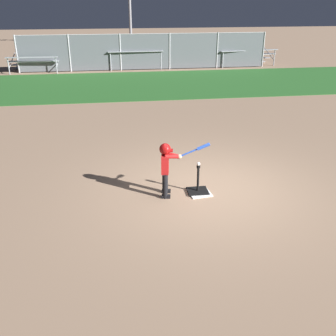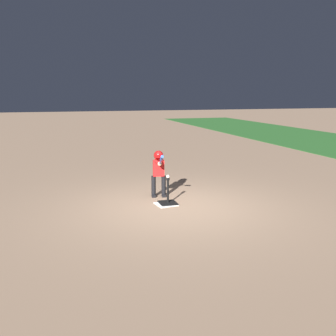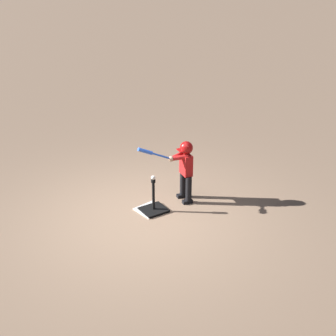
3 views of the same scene
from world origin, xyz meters
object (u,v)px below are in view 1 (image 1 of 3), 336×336
(bleachers_far_left, at_px, (36,63))
(bleachers_center, at_px, (135,59))
(batting_tee, at_px, (198,189))
(batter_child, at_px, (167,163))
(bleachers_left_center, at_px, (244,57))
(baseball, at_px, (199,164))

(bleachers_far_left, xyz_separation_m, bleachers_center, (5.38, 0.36, 0.07))
(batting_tee, distance_m, batter_child, 0.91)
(batting_tee, height_order, bleachers_far_left, bleachers_far_left)
(batting_tee, relative_size, bleachers_far_left, 0.23)
(batter_child, relative_size, bleachers_far_left, 0.43)
(bleachers_far_left, relative_size, bleachers_left_center, 0.72)
(baseball, xyz_separation_m, bleachers_far_left, (-5.62, 15.35, -0.20))
(bleachers_center, bearing_deg, batting_tee, -89.12)
(bleachers_far_left, xyz_separation_m, bleachers_left_center, (11.80, 0.40, 0.03))
(batting_tee, xyz_separation_m, baseball, (0.00, 0.00, 0.56))
(bleachers_far_left, bearing_deg, batter_child, -72.09)
(batter_child, xyz_separation_m, bleachers_far_left, (-4.97, 15.38, -0.28))
(bleachers_center, distance_m, bleachers_left_center, 6.42)
(bleachers_far_left, bearing_deg, baseball, -69.87)
(baseball, distance_m, bleachers_far_left, 16.34)
(baseball, bearing_deg, bleachers_center, 90.88)
(baseball, distance_m, bleachers_left_center, 16.91)
(batter_child, bearing_deg, batting_tee, 3.14)
(batting_tee, xyz_separation_m, batter_child, (-0.65, -0.04, 0.64))
(bleachers_far_left, bearing_deg, bleachers_center, 3.85)
(baseball, bearing_deg, bleachers_far_left, 110.13)
(bleachers_center, bearing_deg, baseball, -89.12)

